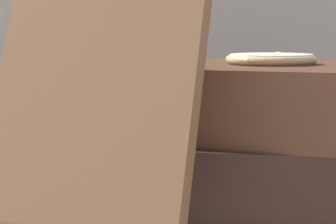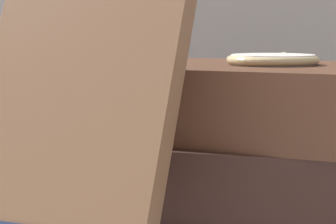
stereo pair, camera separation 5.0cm
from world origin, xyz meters
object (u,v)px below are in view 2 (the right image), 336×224
object	(u,v)px
book_flat_bottom	(181,166)
book_flat_top	(189,98)
pocket_watch	(273,60)
reading_glasses	(238,152)
book_leaning_front	(76,110)

from	to	relation	value
book_flat_bottom	book_flat_top	bearing A→B (deg)	18.05
pocket_watch	reading_glasses	xyz separation A→B (m)	(-0.07, 0.17, -0.09)
reading_glasses	pocket_watch	bearing A→B (deg)	-60.86
book_flat_bottom	pocket_watch	bearing A→B (deg)	-1.06
book_flat_bottom	reading_glasses	size ratio (longest dim) A/B	2.09
book_flat_bottom	pocket_watch	world-z (taller)	pocket_watch
book_flat_top	pocket_watch	xyz separation A→B (m)	(0.05, 0.00, 0.02)
book_flat_top	reading_glasses	world-z (taller)	book_flat_top
book_flat_top	book_leaning_front	size ratio (longest dim) A/B	1.61
book_flat_top	book_leaning_front	distance (m)	0.11
book_leaning_front	reading_glasses	distance (m)	0.29
book_flat_bottom	book_leaning_front	world-z (taller)	book_leaning_front
pocket_watch	reading_glasses	size ratio (longest dim) A/B	0.50
pocket_watch	book_flat_bottom	bearing A→B (deg)	-176.83
book_flat_bottom	pocket_watch	distance (m)	0.09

